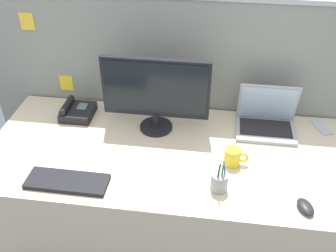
{
  "coord_description": "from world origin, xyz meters",
  "views": [
    {
      "loc": [
        0.21,
        -1.48,
        1.96
      ],
      "look_at": [
        0.0,
        0.05,
        0.83
      ],
      "focal_mm": 41.08,
      "sensor_mm": 36.0,
      "label": 1
    }
  ],
  "objects_px": {
    "desk_phone": "(77,111)",
    "pen_cup": "(219,182)",
    "desktop_monitor": "(156,91)",
    "laptop": "(266,118)",
    "computer_mouse_right_hand": "(305,207)",
    "keyboard_main": "(67,182)",
    "cell_phone_silver_slab": "(321,127)",
    "coffee_mug": "(233,157)"
  },
  "relations": [
    {
      "from": "desk_phone",
      "to": "cell_phone_silver_slab",
      "type": "bearing_deg",
      "value": 3.07
    },
    {
      "from": "cell_phone_silver_slab",
      "to": "laptop",
      "type": "bearing_deg",
      "value": 166.97
    },
    {
      "from": "desktop_monitor",
      "to": "desk_phone",
      "type": "distance_m",
      "value": 0.51
    },
    {
      "from": "desk_phone",
      "to": "coffee_mug",
      "type": "xyz_separation_m",
      "value": [
        0.88,
        -0.29,
        0.01
      ]
    },
    {
      "from": "desktop_monitor",
      "to": "coffee_mug",
      "type": "bearing_deg",
      "value": -30.91
    },
    {
      "from": "pen_cup",
      "to": "laptop",
      "type": "bearing_deg",
      "value": 64.85
    },
    {
      "from": "cell_phone_silver_slab",
      "to": "coffee_mug",
      "type": "relative_size",
      "value": 1.26
    },
    {
      "from": "desktop_monitor",
      "to": "cell_phone_silver_slab",
      "type": "height_order",
      "value": "desktop_monitor"
    },
    {
      "from": "desk_phone",
      "to": "computer_mouse_right_hand",
      "type": "distance_m",
      "value": 1.31
    },
    {
      "from": "laptop",
      "to": "computer_mouse_right_hand",
      "type": "xyz_separation_m",
      "value": [
        0.13,
        -0.57,
        -0.05
      ]
    },
    {
      "from": "computer_mouse_right_hand",
      "to": "cell_phone_silver_slab",
      "type": "xyz_separation_m",
      "value": [
        0.18,
        0.62,
        -0.01
      ]
    },
    {
      "from": "desktop_monitor",
      "to": "laptop",
      "type": "bearing_deg",
      "value": 7.08
    },
    {
      "from": "desktop_monitor",
      "to": "keyboard_main",
      "type": "xyz_separation_m",
      "value": [
        -0.33,
        -0.49,
        -0.22
      ]
    },
    {
      "from": "computer_mouse_right_hand",
      "to": "cell_phone_silver_slab",
      "type": "bearing_deg",
      "value": 53.79
    },
    {
      "from": "laptop",
      "to": "desktop_monitor",
      "type": "bearing_deg",
      "value": -172.92
    },
    {
      "from": "laptop",
      "to": "keyboard_main",
      "type": "xyz_separation_m",
      "value": [
        -0.92,
        -0.56,
        -0.05
      ]
    },
    {
      "from": "desk_phone",
      "to": "computer_mouse_right_hand",
      "type": "relative_size",
      "value": 1.83
    },
    {
      "from": "computer_mouse_right_hand",
      "to": "pen_cup",
      "type": "distance_m",
      "value": 0.38
    },
    {
      "from": "computer_mouse_right_hand",
      "to": "coffee_mug",
      "type": "distance_m",
      "value": 0.4
    },
    {
      "from": "desktop_monitor",
      "to": "desk_phone",
      "type": "relative_size",
      "value": 3.07
    },
    {
      "from": "computer_mouse_right_hand",
      "to": "keyboard_main",
      "type": "bearing_deg",
      "value": 159.09
    },
    {
      "from": "pen_cup",
      "to": "coffee_mug",
      "type": "height_order",
      "value": "pen_cup"
    },
    {
      "from": "desk_phone",
      "to": "pen_cup",
      "type": "height_order",
      "value": "pen_cup"
    },
    {
      "from": "desk_phone",
      "to": "computer_mouse_right_hand",
      "type": "bearing_deg",
      "value": -24.68
    },
    {
      "from": "desk_phone",
      "to": "cell_phone_silver_slab",
      "type": "distance_m",
      "value": 1.37
    },
    {
      "from": "keyboard_main",
      "to": "computer_mouse_right_hand",
      "type": "relative_size",
      "value": 3.76
    },
    {
      "from": "laptop",
      "to": "coffee_mug",
      "type": "relative_size",
      "value": 2.7
    },
    {
      "from": "pen_cup",
      "to": "desk_phone",
      "type": "bearing_deg",
      "value": 149.92
    },
    {
      "from": "keyboard_main",
      "to": "cell_phone_silver_slab",
      "type": "relative_size",
      "value": 2.57
    },
    {
      "from": "coffee_mug",
      "to": "desk_phone",
      "type": "bearing_deg",
      "value": 161.52
    },
    {
      "from": "coffee_mug",
      "to": "computer_mouse_right_hand",
      "type": "bearing_deg",
      "value": -39.28
    },
    {
      "from": "keyboard_main",
      "to": "computer_mouse_right_hand",
      "type": "height_order",
      "value": "computer_mouse_right_hand"
    },
    {
      "from": "desktop_monitor",
      "to": "pen_cup",
      "type": "relative_size",
      "value": 3.28
    },
    {
      "from": "cell_phone_silver_slab",
      "to": "desktop_monitor",
      "type": "bearing_deg",
      "value": 166.02
    },
    {
      "from": "pen_cup",
      "to": "cell_phone_silver_slab",
      "type": "height_order",
      "value": "pen_cup"
    },
    {
      "from": "keyboard_main",
      "to": "desktop_monitor",
      "type": "bearing_deg",
      "value": 55.91
    },
    {
      "from": "desktop_monitor",
      "to": "desk_phone",
      "type": "xyz_separation_m",
      "value": [
        -0.47,
        0.05,
        -0.2
      ]
    },
    {
      "from": "desktop_monitor",
      "to": "cell_phone_silver_slab",
      "type": "distance_m",
      "value": 0.93
    },
    {
      "from": "desktop_monitor",
      "to": "desk_phone",
      "type": "bearing_deg",
      "value": 174.32
    },
    {
      "from": "laptop",
      "to": "coffee_mug",
      "type": "height_order",
      "value": "laptop"
    },
    {
      "from": "desk_phone",
      "to": "pen_cup",
      "type": "xyz_separation_m",
      "value": [
        0.82,
        -0.48,
        0.02
      ]
    },
    {
      "from": "coffee_mug",
      "to": "laptop",
      "type": "bearing_deg",
      "value": 61.23
    }
  ]
}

